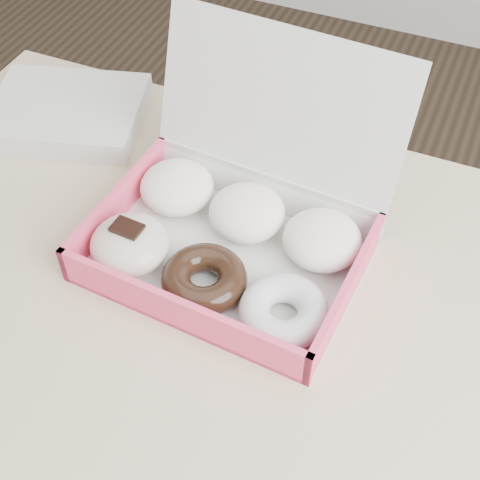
% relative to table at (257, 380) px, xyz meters
% --- Properties ---
extents(table, '(1.20, 0.80, 0.75)m').
position_rel_table_xyz_m(table, '(0.00, 0.00, 0.00)').
color(table, tan).
rests_on(table, ground).
extents(donut_box, '(0.35, 0.32, 0.23)m').
position_rel_table_xyz_m(donut_box, '(-0.09, 0.12, 0.12)').
color(donut_box, silver).
rests_on(donut_box, table).
extents(newspapers, '(0.27, 0.24, 0.04)m').
position_rel_table_xyz_m(newspapers, '(-0.42, 0.26, 0.10)').
color(newspapers, white).
rests_on(newspapers, table).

